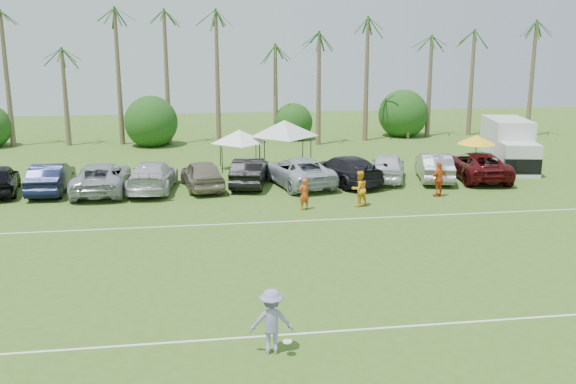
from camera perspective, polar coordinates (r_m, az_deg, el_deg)
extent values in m
plane|color=#3A5D1C|center=(18.07, 1.39, -15.31)|extent=(120.00, 120.00, 0.00)
cube|color=white|center=(19.81, 0.36, -12.53)|extent=(80.00, 0.10, 0.01)
cube|color=white|center=(30.95, -3.12, -2.76)|extent=(80.00, 0.10, 0.01)
cone|color=brown|center=(55.57, -23.69, 8.16)|extent=(0.44, 0.44, 9.00)
cone|color=brown|center=(54.47, -18.60, 9.03)|extent=(0.44, 0.44, 10.00)
cone|color=brown|center=(53.90, -14.39, 9.80)|extent=(0.44, 0.44, 11.00)
cone|color=brown|center=(53.78, -10.01, 8.41)|extent=(0.44, 0.44, 8.00)
cone|color=brown|center=(53.80, -5.72, 9.08)|extent=(0.44, 0.44, 9.00)
cone|color=brown|center=(54.11, -1.44, 9.70)|extent=(0.44, 0.44, 10.00)
cone|color=brown|center=(54.73, 2.78, 10.26)|extent=(0.44, 0.44, 11.00)
cone|color=brown|center=(56.04, 7.84, 8.69)|extent=(0.44, 0.44, 8.00)
cone|color=brown|center=(57.61, 12.69, 9.12)|extent=(0.44, 0.44, 9.00)
cone|color=brown|center=(59.56, 17.27, 9.47)|extent=(0.44, 0.44, 10.00)
cone|color=brown|center=(61.37, 20.72, 9.78)|extent=(0.44, 0.44, 11.00)
cylinder|color=brown|center=(55.24, -11.93, 5.01)|extent=(0.30, 0.30, 1.40)
sphere|color=#154011|center=(55.09, -11.99, 6.14)|extent=(4.00, 4.00, 4.00)
cylinder|color=brown|center=(55.84, 0.50, 5.39)|extent=(0.30, 0.30, 1.40)
sphere|color=#154011|center=(55.69, 0.50, 6.51)|extent=(4.00, 4.00, 4.00)
cylinder|color=brown|center=(58.26, 10.30, 5.52)|extent=(0.30, 0.30, 1.40)
sphere|color=#154011|center=(58.12, 10.35, 6.59)|extent=(4.00, 4.00, 4.00)
imported|color=#D84C18|center=(33.08, 1.44, -0.18)|extent=(0.71, 0.60, 1.66)
imported|color=#FEA31C|center=(33.92, 6.36, 0.30)|extent=(1.11, 0.98, 1.90)
imported|color=#D05117|center=(36.73, 13.26, 1.11)|extent=(1.25, 0.89, 1.97)
cube|color=silver|center=(46.63, 18.86, 4.67)|extent=(3.34, 4.98, 2.49)
cube|color=silver|center=(43.78, 19.89, 2.72)|extent=(2.59, 2.20, 2.09)
cube|color=black|center=(43.13, 20.14, 2.14)|extent=(2.30, 0.74, 0.99)
cube|color=#E5590C|center=(47.06, 20.29, 4.08)|extent=(0.33, 1.57, 0.90)
cylinder|color=black|center=(43.79, 18.51, 2.04)|extent=(0.47, 0.94, 0.90)
cylinder|color=black|center=(44.38, 20.98, 1.98)|extent=(0.47, 0.94, 0.90)
cylinder|color=black|center=(47.75, 17.18, 3.05)|extent=(0.47, 0.94, 0.90)
cylinder|color=black|center=(48.29, 19.47, 2.99)|extent=(0.47, 0.94, 0.90)
cylinder|color=black|center=(42.08, -5.88, 2.84)|extent=(0.06, 0.06, 1.78)
cylinder|color=black|center=(42.26, -2.52, 2.95)|extent=(0.06, 0.06, 1.78)
cylinder|color=black|center=(44.51, -6.04, 3.43)|extent=(0.06, 0.06, 1.78)
cylinder|color=black|center=(44.68, -2.86, 3.53)|extent=(0.06, 0.06, 1.78)
pyramid|color=white|center=(43.07, -4.37, 5.53)|extent=(3.85, 3.85, 0.89)
cylinder|color=black|center=(41.87, -2.10, 3.13)|extent=(0.06, 0.06, 2.18)
cylinder|color=black|center=(42.32, 2.04, 3.24)|extent=(0.06, 0.06, 2.18)
cylinder|color=black|center=(44.88, -2.56, 3.84)|extent=(0.06, 0.06, 2.18)
cylinder|color=black|center=(45.30, 1.32, 3.94)|extent=(0.06, 0.06, 2.18)
pyramid|color=silver|center=(43.23, -0.33, 6.40)|extent=(4.72, 4.72, 1.09)
cylinder|color=black|center=(42.18, 16.31, 2.84)|extent=(0.05, 0.05, 2.45)
cone|color=yellow|center=(41.97, 16.42, 4.48)|extent=(2.45, 2.45, 0.56)
imported|color=#8A84BB|center=(18.42, -1.47, -11.40)|extent=(1.27, 0.79, 1.90)
cylinder|color=white|center=(18.44, -0.06, -13.16)|extent=(0.27, 0.27, 0.03)
imported|color=black|center=(39.15, -20.33, 1.19)|extent=(1.94, 5.27, 1.72)
imported|color=#9C9FA6|center=(38.28, -16.24, 1.23)|extent=(2.95, 6.24, 1.72)
imported|color=silver|center=(38.01, -11.96, 1.40)|extent=(3.03, 6.16, 1.72)
imported|color=#7B6E5C|center=(37.97, -7.64, 1.56)|extent=(2.79, 5.31, 1.72)
imported|color=black|center=(38.50, -3.39, 1.83)|extent=(2.93, 5.51, 1.72)
imported|color=#AEB4BD|center=(38.52, 0.90, 1.86)|extent=(4.15, 6.68, 1.72)
imported|color=black|center=(39.09, 5.05, 1.98)|extent=(4.23, 6.40, 1.72)
imported|color=silver|center=(40.32, 8.85, 2.23)|extent=(3.61, 5.45, 1.72)
imported|color=slate|center=(40.89, 12.85, 2.21)|extent=(2.94, 5.51, 1.72)
imported|color=#490B0E|center=(41.96, 16.53, 2.27)|extent=(3.64, 6.52, 1.72)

